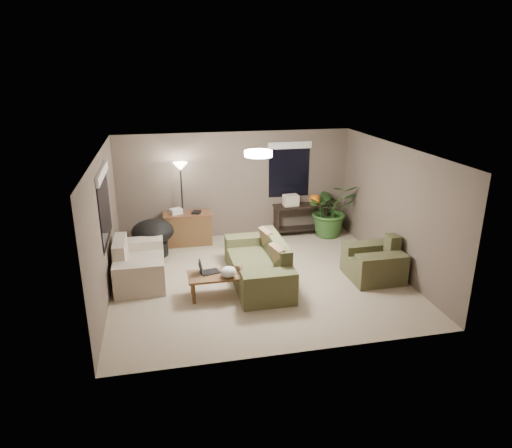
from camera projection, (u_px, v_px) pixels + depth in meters
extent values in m
plane|color=tan|center=(258.00, 278.00, 8.88)|extent=(5.50, 5.50, 0.00)
plane|color=white|center=(258.00, 150.00, 8.06)|extent=(5.50, 5.50, 0.00)
plane|color=brown|center=(236.00, 185.00, 10.78)|extent=(5.50, 0.00, 5.50)
plane|color=brown|center=(298.00, 274.00, 6.16)|extent=(5.50, 0.00, 5.50)
plane|color=brown|center=(104.00, 228.00, 7.92)|extent=(0.00, 5.00, 5.00)
plane|color=brown|center=(394.00, 208.00, 9.01)|extent=(0.00, 5.00, 5.00)
cube|color=brown|center=(258.00, 271.00, 8.69)|extent=(0.95, 1.48, 0.42)
cube|color=#47482B|center=(276.00, 249.00, 8.62)|extent=(0.22, 1.48, 0.43)
cube|color=#505231|center=(269.00, 288.00, 7.81)|extent=(0.95, 0.36, 0.60)
cube|color=#4B4D2E|center=(248.00, 249.00, 9.51)|extent=(0.95, 0.36, 0.60)
cube|color=#8C7251|center=(279.00, 258.00, 8.19)|extent=(0.31, 0.49, 0.47)
cube|color=#8C7251|center=(268.00, 240.00, 9.02)|extent=(0.31, 0.49, 0.47)
cube|color=beige|center=(141.00, 270.00, 8.75)|extent=(0.90, 0.88, 0.42)
cube|color=beige|center=(120.00, 251.00, 8.55)|extent=(0.22, 0.88, 0.43)
cube|color=beige|center=(139.00, 279.00, 8.15)|extent=(0.90, 0.36, 0.60)
cube|color=beige|center=(141.00, 253.00, 9.29)|extent=(0.90, 0.36, 0.60)
cube|color=#4F4F2F|center=(373.00, 268.00, 8.84)|extent=(0.95, 0.28, 0.42)
cube|color=#4C4C2D|center=(392.00, 246.00, 8.77)|extent=(0.22, 0.28, 0.43)
cube|color=brown|center=(381.00, 270.00, 8.51)|extent=(0.95, 0.36, 0.60)
cube|color=#4C4B2D|center=(366.00, 257.00, 9.10)|extent=(0.95, 0.36, 0.60)
cube|color=brown|center=(216.00, 275.00, 8.07)|extent=(1.00, 0.55, 0.04)
cylinder|color=brown|center=(194.00, 293.00, 7.87)|extent=(0.06, 0.06, 0.38)
cylinder|color=brown|center=(242.00, 289.00, 8.04)|extent=(0.06, 0.06, 0.38)
cylinder|color=brown|center=(192.00, 283.00, 8.24)|extent=(0.06, 0.06, 0.38)
cylinder|color=brown|center=(238.00, 279.00, 8.41)|extent=(0.06, 0.06, 0.38)
cube|color=black|center=(210.00, 272.00, 8.13)|extent=(0.38, 0.30, 0.02)
cube|color=black|center=(201.00, 267.00, 8.06)|extent=(0.10, 0.24, 0.22)
ellipsoid|color=white|center=(228.00, 272.00, 7.93)|extent=(0.34, 0.32, 0.19)
cube|color=brown|center=(188.00, 229.00, 10.48)|extent=(1.05, 0.45, 0.71)
cube|color=brown|center=(187.00, 214.00, 10.36)|extent=(1.10, 0.50, 0.04)
cube|color=silver|center=(176.00, 211.00, 10.29)|extent=(0.30, 0.27, 0.12)
cube|color=black|center=(196.00, 212.00, 10.34)|extent=(0.24, 0.27, 0.04)
cube|color=black|center=(301.00, 206.00, 10.98)|extent=(1.30, 0.40, 0.04)
cube|color=black|center=(276.00, 222.00, 10.99)|extent=(0.05, 0.38, 0.71)
cube|color=black|center=(323.00, 219.00, 11.22)|extent=(0.05, 0.38, 0.71)
cube|color=black|center=(300.00, 228.00, 11.17)|extent=(1.25, 0.36, 0.03)
ellipsoid|color=orange|center=(315.00, 199.00, 11.01)|extent=(0.30, 0.30, 0.23)
cube|color=beige|center=(291.00, 200.00, 10.88)|extent=(0.36, 0.28, 0.26)
cylinder|color=black|center=(154.00, 249.00, 9.91)|extent=(0.60, 0.60, 0.30)
ellipsoid|color=black|center=(153.00, 231.00, 9.78)|extent=(1.12, 1.12, 0.50)
cylinder|color=black|center=(185.00, 243.00, 10.61)|extent=(0.28, 0.28, 0.02)
cylinder|color=black|center=(183.00, 207.00, 10.32)|extent=(0.04, 0.04, 1.78)
cone|color=white|center=(180.00, 167.00, 10.02)|extent=(0.32, 0.32, 0.18)
cylinder|color=white|center=(258.00, 154.00, 8.08)|extent=(0.50, 0.50, 0.10)
imported|color=#2D5923|center=(330.00, 215.00, 10.98)|extent=(1.19, 1.32, 1.03)
cube|color=tan|center=(372.00, 270.00, 9.21)|extent=(0.32, 0.32, 0.03)
cylinder|color=tan|center=(373.00, 259.00, 9.13)|extent=(0.12, 0.12, 0.44)
cube|color=tan|center=(374.00, 248.00, 9.06)|extent=(0.22, 0.22, 0.03)
cube|color=black|center=(105.00, 206.00, 8.11)|extent=(0.01, 1.50, 1.30)
cube|color=white|center=(102.00, 173.00, 7.91)|extent=(0.05, 1.56, 0.16)
cube|color=black|center=(289.00, 170.00, 10.92)|extent=(1.00, 0.01, 1.30)
cube|color=white|center=(290.00, 145.00, 10.71)|extent=(1.06, 0.05, 0.16)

